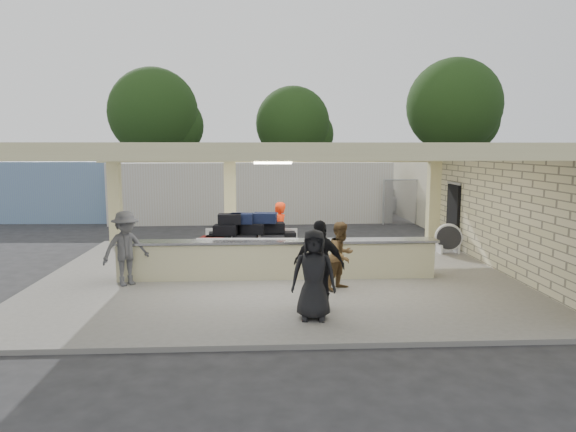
{
  "coord_description": "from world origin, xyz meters",
  "views": [
    {
      "loc": [
        -0.39,
        -13.32,
        3.42
      ],
      "look_at": [
        0.35,
        1.0,
        1.5
      ],
      "focal_mm": 32.0,
      "sensor_mm": 36.0,
      "label": 1
    }
  ],
  "objects": [
    {
      "name": "passenger_b",
      "position": [
        0.78,
        -3.03,
        1.02
      ],
      "size": [
        1.15,
        0.78,
        1.85
      ],
      "primitive_type": "imported",
      "rotation": [
        0.0,
        0.0,
        -0.39
      ],
      "color": "black",
      "rests_on": "pavilion"
    },
    {
      "name": "pavilion",
      "position": [
        0.21,
        0.66,
        1.35
      ],
      "size": [
        12.01,
        10.0,
        3.55
      ],
      "color": "slate",
      "rests_on": "ground"
    },
    {
      "name": "passenger_c",
      "position": [
        -3.67,
        -1.0,
        1.0
      ],
      "size": [
        1.19,
        1.01,
        1.81
      ],
      "primitive_type": "imported",
      "rotation": [
        0.0,
        0.0,
        0.62
      ],
      "color": "#444549",
      "rests_on": "pavilion"
    },
    {
      "name": "car_dark",
      "position": [
        5.88,
        15.62,
        0.66
      ],
      "size": [
        4.18,
        2.31,
        1.32
      ],
      "primitive_type": "imported",
      "rotation": [
        0.0,
        0.0,
        1.33
      ],
      "color": "black",
      "rests_on": "ground"
    },
    {
      "name": "baggage_counter",
      "position": [
        0.0,
        -0.5,
        0.59
      ],
      "size": [
        8.2,
        0.58,
        0.98
      ],
      "color": "#C2BC91",
      "rests_on": "pavilion"
    },
    {
      "name": "car_white_a",
      "position": [
        6.78,
        13.41,
        0.65
      ],
      "size": [
        4.65,
        2.42,
        1.29
      ],
      "primitive_type": "imported",
      "rotation": [
        0.0,
        0.0,
        1.51
      ],
      "color": "silver",
      "rests_on": "ground"
    },
    {
      "name": "car_white_b",
      "position": [
        11.91,
        12.88,
        0.8
      ],
      "size": [
        5.28,
        2.65,
        1.59
      ],
      "primitive_type": "imported",
      "rotation": [
        0.0,
        0.0,
        1.73
      ],
      "color": "silver",
      "rests_on": "ground"
    },
    {
      "name": "baggage_handler",
      "position": [
        0.08,
        1.17,
        0.99
      ],
      "size": [
        0.67,
        0.73,
        1.78
      ],
      "primitive_type": "imported",
      "rotation": [
        0.0,
        0.0,
        4.08
      ],
      "color": "#FF330D",
      "rests_on": "pavilion"
    },
    {
      "name": "adjacent_building",
      "position": [
        9.5,
        10.0,
        1.6
      ],
      "size": [
        6.0,
        8.0,
        3.2
      ],
      "primitive_type": "cube",
      "color": "beige",
      "rests_on": "ground"
    },
    {
      "name": "tree_mid",
      "position": [
        2.32,
        26.16,
        4.96
      ],
      "size": [
        6.0,
        5.6,
        8.0
      ],
      "color": "#382619",
      "rests_on": "ground"
    },
    {
      "name": "tree_left",
      "position": [
        -7.68,
        24.16,
        5.59
      ],
      "size": [
        6.6,
        6.3,
        9.0
      ],
      "color": "#382619",
      "rests_on": "ground"
    },
    {
      "name": "container_white",
      "position": [
        -0.83,
        10.46,
        1.37
      ],
      "size": [
        12.69,
        2.83,
        2.74
      ],
      "primitive_type": "cube",
      "rotation": [
        0.0,
        0.0,
        0.02
      ],
      "color": "beige",
      "rests_on": "ground"
    },
    {
      "name": "passenger_a",
      "position": [
        1.46,
        -1.63,
        0.9
      ],
      "size": [
        0.8,
        0.79,
        1.61
      ],
      "primitive_type": "imported",
      "rotation": [
        0.0,
        0.0,
        0.77
      ],
      "color": "brown",
      "rests_on": "pavilion"
    },
    {
      "name": "luggage_cart",
      "position": [
        -0.77,
        0.53,
        0.96
      ],
      "size": [
        2.71,
        1.75,
        1.54
      ],
      "rotation": [
        0.0,
        0.0,
        -0.04
      ],
      "color": "silver",
      "rests_on": "pavilion"
    },
    {
      "name": "fence",
      "position": [
        11.0,
        9.0,
        1.05
      ],
      "size": [
        12.06,
        0.06,
        2.03
      ],
      "color": "gray",
      "rests_on": "ground"
    },
    {
      "name": "tree_right",
      "position": [
        14.32,
        25.16,
        6.21
      ],
      "size": [
        7.2,
        7.0,
        10.0
      ],
      "color": "#382619",
      "rests_on": "ground"
    },
    {
      "name": "drum_fan",
      "position": [
        5.5,
        2.35,
        0.59
      ],
      "size": [
        0.88,
        0.51,
        0.92
      ],
      "rotation": [
        0.0,
        0.0,
        -0.28
      ],
      "color": "silver",
      "rests_on": "pavilion"
    },
    {
      "name": "passenger_d",
      "position": [
        0.6,
        -3.7,
        0.98
      ],
      "size": [
        0.9,
        0.44,
        1.77
      ],
      "primitive_type": "imported",
      "rotation": [
        0.0,
        0.0,
        -0.1
      ],
      "color": "black",
      "rests_on": "pavilion"
    },
    {
      "name": "ground",
      "position": [
        0.0,
        0.0,
        0.0
      ],
      "size": [
        120.0,
        120.0,
        0.0
      ],
      "primitive_type": "plane",
      "color": "#242426",
      "rests_on": "ground"
    },
    {
      "name": "container_blue",
      "position": [
        -11.21,
        11.29,
        1.39
      ],
      "size": [
        10.76,
        2.97,
        2.78
      ],
      "primitive_type": "cube",
      "rotation": [
        0.0,
        0.0,
        -0.04
      ],
      "color": "#6B8EAB",
      "rests_on": "ground"
    }
  ]
}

